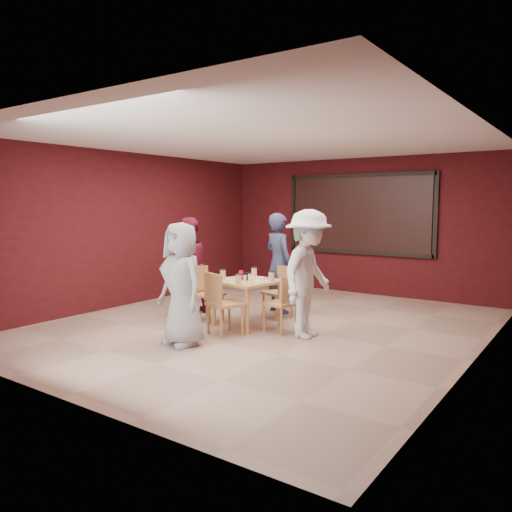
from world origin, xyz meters
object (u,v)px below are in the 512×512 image
Objects in this scene: dining_table at (247,285)px; chair_front at (221,300)px; chair_back at (281,289)px; diner_left at (187,266)px; diner_front at (181,284)px; diner_right at (308,274)px; chair_right at (284,300)px; diner_back at (279,263)px; chair_left at (205,290)px.

chair_front is (0.04, -0.69, -0.12)m from dining_table.
chair_back is 1.62m from diner_left.
diner_right reaches higher than diner_front.
chair_back is (0.11, 0.79, -0.15)m from dining_table.
dining_table is 0.63× the size of diner_front.
chair_right is at bearing 85.56° from diner_right.
dining_table is at bearing 93.34° from diner_left.
diner_left is (-1.30, 0.08, 0.19)m from dining_table.
diner_left reaches higher than diner_front.
diner_back is at bearing 125.77° from chair_right.
diner_left is at bearing 150.25° from chair_front.
chair_back is 0.97× the size of chair_left.
dining_table is 0.71m from chair_right.
diner_back is 1.66m from diner_right.
diner_right reaches higher than chair_right.
diner_right is (1.04, 0.65, 0.38)m from chair_front.
diner_left reaches higher than dining_table.
chair_left is at bearing 83.40° from diner_back.
chair_back is at bearing 123.67° from diner_left.
diner_back reaches higher than chair_left.
diner_back reaches higher than chair_back.
diner_right is at bearing -40.42° from chair_back.
diner_right is (1.17, 1.30, 0.08)m from diner_front.
diner_back reaches higher than diner_left.
chair_right is 0.52× the size of diner_left.
diner_back is at bearing 42.96° from diner_right.
diner_front is at bearing -101.50° from chair_front.
diner_right is (1.85, 0.06, 0.41)m from chair_left.
diner_left is (-1.41, -0.72, 0.35)m from chair_back.
chair_back is at bearing 87.29° from chair_front.
chair_right is (0.65, 0.66, -0.03)m from chair_front.
chair_front is 0.73m from diner_front.
dining_table is at bearing 6.99° from chair_left.
chair_front is at bearing -92.71° from chair_back.
diner_back is 0.95× the size of diner_right.
chair_back is at bearing 81.79° from dining_table.
diner_right reaches higher than dining_table.
chair_back is at bearing 45.16° from chair_left.
diner_right reaches higher than chair_back.
chair_left is (-0.81, 0.59, -0.02)m from chair_front.
diner_back is (-0.12, 1.10, 0.23)m from dining_table.
diner_right is (2.38, -0.11, 0.08)m from diner_left.
diner_right is at bearing 94.08° from diner_left.
chair_front is 0.50× the size of diner_right.
chair_back is 0.47× the size of diner_right.
diner_front is at bearing 134.10° from diner_right.
diner_left is (-1.21, 1.41, 0.01)m from diner_front.
diner_right is (1.09, -0.03, 0.27)m from dining_table.
chair_front is 1.58m from diner_left.
diner_front is 0.99× the size of diner_left.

